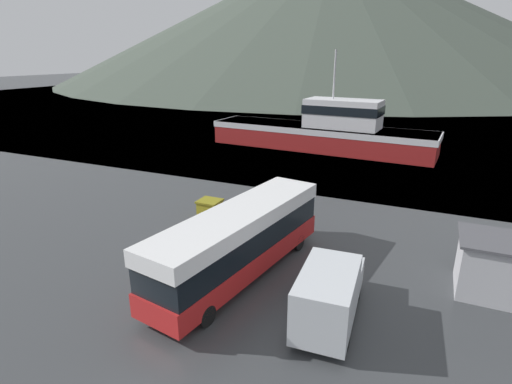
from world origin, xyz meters
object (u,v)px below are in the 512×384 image
object	(u,v)px
storage_bin	(210,208)
dock_kiosk	(496,267)
delivery_van	(330,292)
tour_bus	(240,239)
fishing_boat	(325,131)

from	to	relation	value
storage_bin	dock_kiosk	world-z (taller)	dock_kiosk
dock_kiosk	delivery_van	bearing A→B (deg)	-141.67
tour_bus	delivery_van	distance (m)	5.21
tour_bus	storage_bin	world-z (taller)	tour_bus
storage_bin	fishing_boat	bearing A→B (deg)	86.08
delivery_van	dock_kiosk	xyz separation A→B (m)	(6.28, 4.97, 0.04)
storage_bin	dock_kiosk	xyz separation A→B (m)	(16.25, -2.64, 0.74)
tour_bus	delivery_van	xyz separation A→B (m)	(4.85, -1.80, -0.60)
delivery_van	storage_bin	bearing A→B (deg)	139.05
tour_bus	dock_kiosk	world-z (taller)	tour_bus
tour_bus	delivery_van	world-z (taller)	tour_bus
fishing_boat	dock_kiosk	xyz separation A→B (m)	(14.67, -25.79, -0.77)
dock_kiosk	fishing_boat	bearing A→B (deg)	119.63
tour_bus	storage_bin	size ratio (longest dim) A/B	7.85
fishing_boat	storage_bin	distance (m)	23.25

